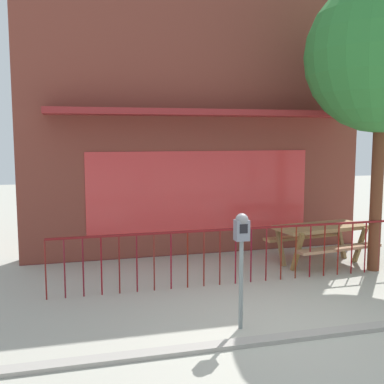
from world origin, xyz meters
TOP-DOWN VIEW (x-y plane):
  - ground at (0.00, 0.00)m, footprint 40.00×40.00m
  - pub_storefront at (0.00, 4.23)m, footprint 7.39×1.27m
  - patio_fence_front at (0.00, 1.87)m, footprint 6.23×0.04m
  - picnic_table_left at (2.03, 2.60)m, footprint 1.97×1.60m
  - parking_meter_near at (-0.59, 0.07)m, footprint 0.18×0.17m
  - street_tree at (2.79, 1.97)m, footprint 2.78×2.78m
  - curb_edge at (0.00, -0.40)m, footprint 10.35×0.20m

SIDE VIEW (x-z plane):
  - ground at x=0.00m, z-range 0.00..0.00m
  - curb_edge at x=0.00m, z-range -0.06..0.06m
  - picnic_table_left at x=2.03m, z-range 0.21..1.01m
  - patio_fence_front at x=0.00m, z-range 0.18..1.14m
  - parking_meter_near at x=-0.59m, z-range 0.42..1.96m
  - pub_storefront at x=0.00m, z-range -0.02..5.71m
  - street_tree at x=2.79m, z-range 1.27..6.61m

